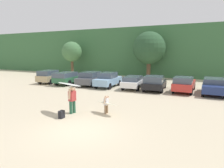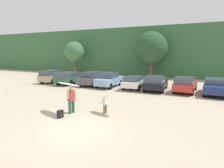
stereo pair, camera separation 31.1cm
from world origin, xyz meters
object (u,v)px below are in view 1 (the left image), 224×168
object	(u,v)px
surfboard_cream	(107,103)
person_adult	(72,99)
parked_car_tan	(51,76)
surfboard_white	(69,84)
parked_car_dark_gray	(91,78)
parked_car_sky_blue	(108,80)
parked_car_black	(155,83)
backpack_dropped	(62,114)
parked_car_forest_green	(69,77)
parked_car_red	(184,84)
parked_car_white	(134,81)
person_child	(106,103)
parked_car_navy	(214,86)

from	to	relation	value
surfboard_cream	person_adult	bearing A→B (deg)	40.57
parked_car_tan	surfboard_white	size ratio (longest dim) A/B	1.96
parked_car_dark_gray	surfboard_cream	distance (m)	11.51
parked_car_dark_gray	parked_car_sky_blue	xyz separation A→B (m)	(2.46, -0.36, 0.01)
parked_car_black	backpack_dropped	bearing A→B (deg)	160.63
parked_car_sky_blue	backpack_dropped	xyz separation A→B (m)	(2.23, -10.80, -0.62)
parked_car_forest_green	person_adult	size ratio (longest dim) A/B	2.93
parked_car_red	surfboard_cream	distance (m)	10.19
parked_car_white	parked_car_black	bearing A→B (deg)	-100.19
parked_car_forest_green	parked_car_dark_gray	xyz separation A→B (m)	(2.80, 0.48, 0.01)
person_adult	backpack_dropped	bearing A→B (deg)	96.47
parked_car_tan	surfboard_white	bearing A→B (deg)	-140.39
surfboard_white	parked_car_forest_green	bearing A→B (deg)	-32.95
parked_car_black	surfboard_white	distance (m)	10.53
parked_car_forest_green	person_child	xyz separation A→B (m)	(9.46, -8.76, -0.17)
parked_car_white	parked_car_red	bearing A→B (deg)	-92.50
parked_car_red	person_child	size ratio (longest dim) A/B	3.97
parked_car_white	surfboard_cream	size ratio (longest dim) A/B	2.66
backpack_dropped	parked_car_sky_blue	bearing A→B (deg)	101.67
parked_car_forest_green	surfboard_cream	distance (m)	13.01
parked_car_forest_green	parked_car_red	size ratio (longest dim) A/B	1.08
parked_car_dark_gray	parked_car_black	distance (m)	7.65
parked_car_white	parked_car_sky_blue	bearing A→B (deg)	92.92
parked_car_dark_gray	backpack_dropped	world-z (taller)	parked_car_dark_gray
parked_car_red	backpack_dropped	xyz separation A→B (m)	(-5.75, -11.35, -0.57)
surfboard_cream	parked_car_white	bearing A→B (deg)	-61.68
parked_car_tan	parked_car_forest_green	bearing A→B (deg)	-96.17
parked_car_sky_blue	parked_car_white	world-z (taller)	parked_car_sky_blue
person_adult	parked_car_red	bearing A→B (deg)	-111.84
surfboard_cream	parked_car_dark_gray	bearing A→B (deg)	-34.30
parked_car_red	parked_car_forest_green	bearing A→B (deg)	94.43
parked_car_sky_blue	parked_car_black	distance (m)	5.19
parked_car_sky_blue	parked_car_white	bearing A→B (deg)	-84.04
parked_car_tan	parked_car_navy	xyz separation A→B (m)	(18.55, 0.71, -0.05)
parked_car_navy	surfboard_cream	world-z (taller)	parked_car_navy
parked_car_white	parked_car_red	size ratio (longest dim) A/B	1.06
backpack_dropped	parked_car_white	bearing A→B (deg)	86.62
parked_car_navy	backpack_dropped	xyz separation A→B (m)	(-8.34, -11.37, -0.57)
parked_car_black	parked_car_navy	bearing A→B (deg)	-89.74
parked_car_white	parked_car_navy	distance (m)	7.68
parked_car_black	surfboard_white	world-z (taller)	surfboard_white
parked_car_red	parked_car_navy	bearing A→B (deg)	-88.02
parked_car_dark_gray	backpack_dropped	xyz separation A→B (m)	(4.69, -11.15, -0.61)
person_child	surfboard_cream	xyz separation A→B (m)	(0.11, -0.06, 0.02)
surfboard_cream	parked_car_black	bearing A→B (deg)	-75.83
parked_car_navy	parked_car_dark_gray	bearing A→B (deg)	92.44
person_adult	parked_car_tan	bearing A→B (deg)	-35.89
parked_car_sky_blue	parked_car_red	bearing A→B (deg)	-87.49
parked_car_tan	parked_car_navy	size ratio (longest dim) A/B	1.04
person_adult	backpack_dropped	distance (m)	1.28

